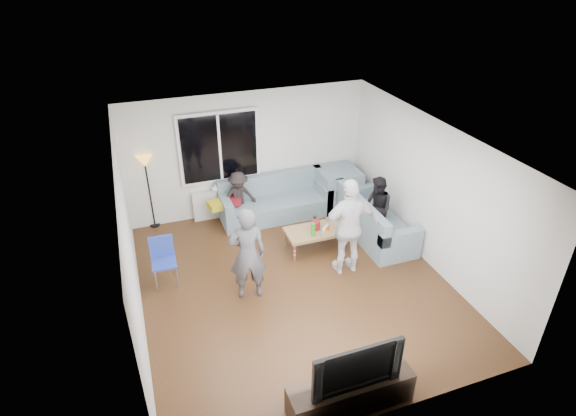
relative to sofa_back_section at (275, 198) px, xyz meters
name	(u,v)px	position (x,y,z in m)	size (l,w,h in m)	color
floor	(294,284)	(-0.41, -2.27, -0.45)	(5.00, 5.50, 0.04)	#56351C
ceiling	(296,140)	(-0.41, -2.27, 2.20)	(5.00, 5.50, 0.04)	white
wall_back	(248,153)	(-0.41, 0.50, 0.88)	(5.00, 0.04, 2.60)	silver
wall_front	(384,342)	(-0.41, -5.04, 0.88)	(5.00, 0.04, 2.60)	silver
wall_left	(128,250)	(-2.93, -2.27, 0.88)	(0.04, 5.50, 2.60)	silver
wall_right	(431,193)	(2.11, -2.27, 0.88)	(0.04, 5.50, 2.60)	silver
window_frame	(219,147)	(-1.01, 0.42, 1.12)	(1.62, 0.06, 1.47)	white
window_glass	(220,148)	(-1.01, 0.38, 1.12)	(1.50, 0.02, 1.35)	black
window_mullion	(220,148)	(-1.01, 0.37, 1.12)	(0.05, 0.03, 1.35)	white
radiator	(224,203)	(-1.01, 0.38, -0.11)	(1.30, 0.12, 0.62)	silver
potted_plant	(234,181)	(-0.78, 0.35, 0.37)	(0.20, 0.16, 0.36)	#2C6528
vase	(215,188)	(-1.17, 0.35, 0.28)	(0.16, 0.16, 0.17)	silver
sofa_back_section	(275,198)	(0.00, 0.00, 0.00)	(2.30, 0.85, 0.85)	slate
sofa_right_section	(375,217)	(1.61, -1.37, 0.00)	(0.85, 2.00, 0.85)	slate
sofa_corner	(337,188)	(1.43, 0.00, 0.00)	(0.85, 0.85, 0.85)	slate
cushion_yellow	(218,205)	(-1.21, -0.02, 0.09)	(0.38, 0.32, 0.14)	gold
cushion_red	(232,201)	(-0.91, 0.06, 0.09)	(0.36, 0.30, 0.13)	maroon
coffee_table	(315,239)	(0.33, -1.39, -0.22)	(1.10, 0.60, 0.40)	#977A49
pitcher	(316,225)	(0.35, -1.35, 0.06)	(0.17, 0.17, 0.17)	maroon
side_chair	(164,263)	(-2.46, -1.53, 0.01)	(0.40, 0.40, 0.86)	#263CA4
floor_lamp	(150,192)	(-2.46, 0.47, 0.36)	(0.32, 0.32, 1.56)	orange
player_left	(247,254)	(-1.21, -2.28, 0.39)	(0.60, 0.39, 1.64)	#4A494E
player_right	(349,227)	(0.60, -2.20, 0.46)	(1.04, 0.43, 1.78)	silver
spectator_right	(377,208)	(1.61, -1.40, 0.21)	(0.61, 0.48, 1.27)	black
spectator_back	(239,198)	(-0.77, 0.03, 0.14)	(0.73, 0.42, 1.13)	black
tv_console	(350,394)	(-0.60, -4.77, -0.20)	(1.60, 0.40, 0.44)	#2F2017
television	(354,362)	(-0.60, -4.77, 0.35)	(1.15, 0.15, 0.66)	black
bottle_d	(328,224)	(0.54, -1.47, 0.10)	(0.07, 0.07, 0.26)	#C86511
bottle_c	(315,220)	(0.39, -1.20, 0.07)	(0.07, 0.07, 0.19)	black
bottle_b	(313,230)	(0.21, -1.55, 0.11)	(0.08, 0.08, 0.26)	green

